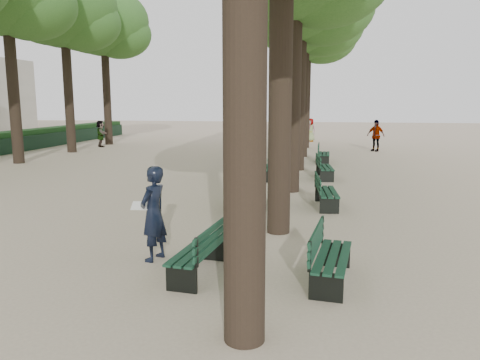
# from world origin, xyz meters

# --- Properties ---
(ground) EXTENTS (120.00, 120.00, 0.00)m
(ground) POSITION_xyz_m (0.00, 0.00, 0.00)
(ground) COLOR #BBA88E
(ground) RESTS_ON ground
(tree_central_4) EXTENTS (6.00, 6.00, 9.95)m
(tree_central_4) POSITION_xyz_m (1.50, 18.00, 7.65)
(tree_central_4) COLOR #33261C
(tree_central_4) RESTS_ON ground
(tree_central_5) EXTENTS (6.00, 6.00, 9.95)m
(tree_central_5) POSITION_xyz_m (1.50, 23.00, 7.65)
(tree_central_5) COLOR #33261C
(tree_central_5) RESTS_ON ground
(tree_far_4) EXTENTS (6.00, 6.00, 10.45)m
(tree_far_4) POSITION_xyz_m (-12.00, 18.00, 8.14)
(tree_far_4) COLOR #33261C
(tree_far_4) RESTS_ON ground
(tree_far_5) EXTENTS (6.00, 6.00, 10.45)m
(tree_far_5) POSITION_xyz_m (-12.00, 23.00, 8.14)
(tree_far_5) COLOR #33261C
(tree_far_5) RESTS_ON ground
(bench_left_0) EXTENTS (0.77, 1.85, 0.92)m
(bench_left_0) POSITION_xyz_m (0.37, 0.09, 0.27)
(bench_left_0) COLOR black
(bench_left_0) RESTS_ON ground
(bench_left_1) EXTENTS (0.78, 1.85, 0.92)m
(bench_left_1) POSITION_xyz_m (0.37, 5.44, 0.27)
(bench_left_1) COLOR black
(bench_left_1) RESTS_ON ground
(bench_left_2) EXTENTS (0.72, 1.84, 0.92)m
(bench_left_2) POSITION_xyz_m (0.37, 10.34, 0.27)
(bench_left_2) COLOR black
(bench_left_2) RESTS_ON ground
(bench_left_3) EXTENTS (0.61, 1.81, 0.92)m
(bench_left_3) POSITION_xyz_m (0.37, 15.75, 0.27)
(bench_left_3) COLOR black
(bench_left_3) RESTS_ON ground
(bench_right_0) EXTENTS (0.79, 1.86, 0.92)m
(bench_right_0) POSITION_xyz_m (2.63, 0.12, 0.27)
(bench_right_0) COLOR black
(bench_right_0) RESTS_ON ground
(bench_right_1) EXTENTS (0.72, 1.84, 0.92)m
(bench_right_1) POSITION_xyz_m (2.63, 5.79, 0.27)
(bench_right_1) COLOR black
(bench_right_1) RESTS_ON ground
(bench_right_2) EXTENTS (0.75, 1.85, 0.92)m
(bench_right_2) POSITION_xyz_m (2.63, 10.79, 0.27)
(bench_right_2) COLOR black
(bench_right_2) RESTS_ON ground
(bench_right_3) EXTENTS (0.60, 1.81, 0.92)m
(bench_right_3) POSITION_xyz_m (2.63, 15.58, 0.27)
(bench_right_3) COLOR black
(bench_right_3) RESTS_ON ground
(man_with_map) EXTENTS (0.71, 0.80, 1.81)m
(man_with_map) POSITION_xyz_m (-0.67, 0.72, 0.91)
(man_with_map) COLOR black
(man_with_map) RESTS_ON ground
(pedestrian_c) EXTENTS (1.13, 0.92, 1.88)m
(pedestrian_c) POSITION_xyz_m (5.72, 21.47, 0.94)
(pedestrian_c) COLOR #262628
(pedestrian_c) RESTS_ON ground
(pedestrian_b) EXTENTS (0.65, 1.10, 1.62)m
(pedestrian_b) POSITION_xyz_m (0.04, 27.73, 0.81)
(pedestrian_b) COLOR #262628
(pedestrian_b) RESTS_ON ground
(pedestrian_e) EXTENTS (1.24, 1.48, 1.73)m
(pedestrian_e) POSITION_xyz_m (-11.72, 21.22, 0.86)
(pedestrian_e) COLOR #262628
(pedestrian_e) RESTS_ON ground
(pedestrian_d) EXTENTS (0.90, 0.70, 1.71)m
(pedestrian_d) POSITION_xyz_m (1.74, 27.64, 0.86)
(pedestrian_d) COLOR #262628
(pedestrian_d) RESTS_ON ground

